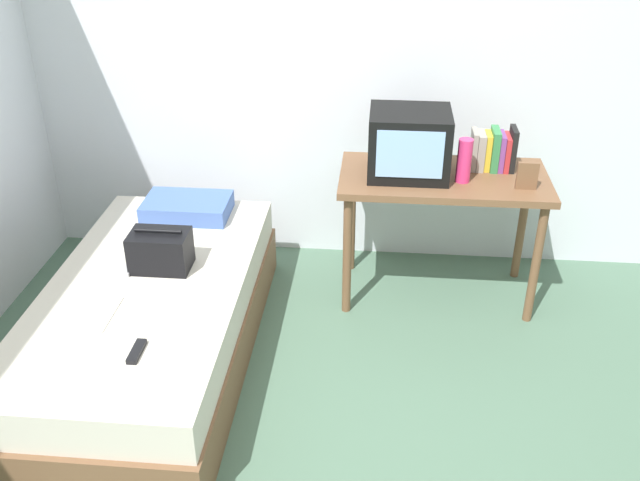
{
  "coord_description": "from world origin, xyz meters",
  "views": [
    {
      "loc": [
        0.2,
        -2.18,
        2.37
      ],
      "look_at": [
        -0.1,
        1.08,
        0.55
      ],
      "focal_mm": 39.72,
      "sensor_mm": 36.0,
      "label": 1
    }
  ],
  "objects_px": {
    "bed": "(151,322)",
    "picture_frame": "(527,176)",
    "magazine": "(91,314)",
    "remote_silver": "(129,268)",
    "pillow": "(187,207)",
    "book_row": "(493,150)",
    "tv": "(409,143)",
    "desk": "(443,192)",
    "water_bottle": "(464,161)",
    "remote_dark": "(137,351)",
    "handbag": "(160,251)"
  },
  "relations": [
    {
      "from": "remote_dark",
      "to": "remote_silver",
      "type": "relative_size",
      "value": 1.08
    },
    {
      "from": "book_row",
      "to": "pillow",
      "type": "xyz_separation_m",
      "value": [
        -1.75,
        -0.15,
        -0.36
      ]
    },
    {
      "from": "pillow",
      "to": "magazine",
      "type": "height_order",
      "value": "pillow"
    },
    {
      "from": "bed",
      "to": "picture_frame",
      "type": "bearing_deg",
      "value": 18.4
    },
    {
      "from": "water_bottle",
      "to": "handbag",
      "type": "relative_size",
      "value": 0.81
    },
    {
      "from": "water_bottle",
      "to": "remote_dark",
      "type": "bearing_deg",
      "value": -139.09
    },
    {
      "from": "picture_frame",
      "to": "magazine",
      "type": "xyz_separation_m",
      "value": [
        -2.09,
        -0.93,
        -0.37
      ]
    },
    {
      "from": "picture_frame",
      "to": "handbag",
      "type": "height_order",
      "value": "picture_frame"
    },
    {
      "from": "bed",
      "to": "water_bottle",
      "type": "bearing_deg",
      "value": 23.97
    },
    {
      "from": "bed",
      "to": "tv",
      "type": "distance_m",
      "value": 1.68
    },
    {
      "from": "pillow",
      "to": "remote_dark",
      "type": "xyz_separation_m",
      "value": [
        0.11,
        -1.31,
        -0.04
      ]
    },
    {
      "from": "remote_dark",
      "to": "remote_silver",
      "type": "bearing_deg",
      "value": 111.13
    },
    {
      "from": "picture_frame",
      "to": "remote_silver",
      "type": "bearing_deg",
      "value": -165.5
    },
    {
      "from": "picture_frame",
      "to": "pillow",
      "type": "bearing_deg",
      "value": 176.62
    },
    {
      "from": "bed",
      "to": "pillow",
      "type": "height_order",
      "value": "pillow"
    },
    {
      "from": "tv",
      "to": "water_bottle",
      "type": "height_order",
      "value": "tv"
    },
    {
      "from": "pillow",
      "to": "remote_dark",
      "type": "relative_size",
      "value": 3.18
    },
    {
      "from": "bed",
      "to": "desk",
      "type": "relative_size",
      "value": 1.72
    },
    {
      "from": "desk",
      "to": "pillow",
      "type": "height_order",
      "value": "desk"
    },
    {
      "from": "bed",
      "to": "book_row",
      "type": "relative_size",
      "value": 8.26
    },
    {
      "from": "handbag",
      "to": "remote_dark",
      "type": "distance_m",
      "value": 0.72
    },
    {
      "from": "desk",
      "to": "remote_dark",
      "type": "bearing_deg",
      "value": -135.6
    },
    {
      "from": "handbag",
      "to": "picture_frame",
      "type": "bearing_deg",
      "value": 14.53
    },
    {
      "from": "tv",
      "to": "handbag",
      "type": "bearing_deg",
      "value": -153.11
    },
    {
      "from": "book_row",
      "to": "pillow",
      "type": "relative_size",
      "value": 0.49
    },
    {
      "from": "tv",
      "to": "pillow",
      "type": "height_order",
      "value": "tv"
    },
    {
      "from": "picture_frame",
      "to": "magazine",
      "type": "distance_m",
      "value": 2.32
    },
    {
      "from": "pillow",
      "to": "remote_silver",
      "type": "xyz_separation_m",
      "value": [
        -0.14,
        -0.64,
        -0.04
      ]
    },
    {
      "from": "bed",
      "to": "desk",
      "type": "xyz_separation_m",
      "value": [
        1.5,
        0.78,
        0.44
      ]
    },
    {
      "from": "magazine",
      "to": "desk",
      "type": "bearing_deg",
      "value": 32.68
    },
    {
      "from": "remote_silver",
      "to": "water_bottle",
      "type": "bearing_deg",
      "value": 19.21
    },
    {
      "from": "picture_frame",
      "to": "handbag",
      "type": "xyz_separation_m",
      "value": [
        -1.88,
        -0.49,
        -0.28
      ]
    },
    {
      "from": "tv",
      "to": "remote_dark",
      "type": "relative_size",
      "value": 2.82
    },
    {
      "from": "handbag",
      "to": "magazine",
      "type": "bearing_deg",
      "value": -115.51
    },
    {
      "from": "picture_frame",
      "to": "magazine",
      "type": "bearing_deg",
      "value": -156.05
    },
    {
      "from": "book_row",
      "to": "remote_silver",
      "type": "height_order",
      "value": "book_row"
    },
    {
      "from": "water_bottle",
      "to": "pillow",
      "type": "distance_m",
      "value": 1.61
    },
    {
      "from": "desk",
      "to": "handbag",
      "type": "distance_m",
      "value": 1.59
    },
    {
      "from": "remote_silver",
      "to": "tv",
      "type": "bearing_deg",
      "value": 25.53
    },
    {
      "from": "book_row",
      "to": "remote_silver",
      "type": "xyz_separation_m",
      "value": [
        -1.89,
        -0.79,
        -0.4
      ]
    },
    {
      "from": "handbag",
      "to": "remote_dark",
      "type": "height_order",
      "value": "handbag"
    },
    {
      "from": "pillow",
      "to": "desk",
      "type": "bearing_deg",
      "value": 1.14
    },
    {
      "from": "remote_silver",
      "to": "desk",
      "type": "bearing_deg",
      "value": 22.46
    },
    {
      "from": "magazine",
      "to": "remote_silver",
      "type": "bearing_deg",
      "value": 83.32
    },
    {
      "from": "bed",
      "to": "desk",
      "type": "height_order",
      "value": "desk"
    },
    {
      "from": "book_row",
      "to": "handbag",
      "type": "height_order",
      "value": "book_row"
    },
    {
      "from": "picture_frame",
      "to": "remote_silver",
      "type": "distance_m",
      "value": 2.14
    },
    {
      "from": "picture_frame",
      "to": "remote_dark",
      "type": "relative_size",
      "value": 0.97
    },
    {
      "from": "bed",
      "to": "picture_frame",
      "type": "distance_m",
      "value": 2.12
    },
    {
      "from": "water_bottle",
      "to": "pillow",
      "type": "relative_size",
      "value": 0.49
    }
  ]
}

